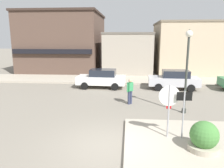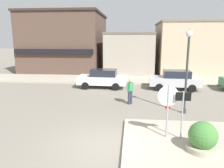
{
  "view_description": "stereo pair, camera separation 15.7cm",
  "coord_description": "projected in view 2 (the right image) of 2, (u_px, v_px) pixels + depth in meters",
  "views": [
    {
      "loc": [
        0.78,
        -7.75,
        4.06
      ],
      "look_at": [
        -0.16,
        4.5,
        1.5
      ],
      "focal_mm": 35.0,
      "sensor_mm": 36.0,
      "label": 1
    },
    {
      "loc": [
        0.94,
        -7.74,
        4.06
      ],
      "look_at": [
        -0.16,
        4.5,
        1.5
      ],
      "focal_mm": 35.0,
      "sensor_mm": 36.0,
      "label": 2
    }
  ],
  "objects": [
    {
      "name": "planter",
      "position": [
        202.0,
        140.0,
        7.7
      ],
      "size": [
        1.1,
        1.1,
        1.23
      ],
      "color": "#ADA38E",
      "rests_on": "ground"
    },
    {
      "name": "parked_car_second",
      "position": [
        175.0,
        80.0,
        17.67
      ],
      "size": [
        4.09,
        2.04,
        1.56
      ],
      "color": "#B7B7BC",
      "rests_on": "ground"
    },
    {
      "name": "ground_plane",
      "position": [
        106.0,
        145.0,
        8.46
      ],
      "size": [
        160.0,
        160.0,
        0.0
      ],
      "primitive_type": "plane",
      "color": "gray"
    },
    {
      "name": "building_storefront_left_near",
      "position": [
        129.0,
        53.0,
        25.8
      ],
      "size": [
        5.61,
        5.86,
        4.72
      ],
      "color": "#9E9384",
      "rests_on": "ground"
    },
    {
      "name": "building_corner_shop",
      "position": [
        67.0,
        42.0,
        28.32
      ],
      "size": [
        9.41,
        10.39,
        7.2
      ],
      "color": "brown",
      "rests_on": "ground"
    },
    {
      "name": "building_storefront_left_mid",
      "position": [
        195.0,
        48.0,
        25.26
      ],
      "size": [
        8.79,
        7.08,
        5.9
      ],
      "color": "tan",
      "rests_on": "ground"
    },
    {
      "name": "stop_sign",
      "position": [
        168.0,
        105.0,
        8.58
      ],
      "size": [
        0.82,
        0.07,
        2.3
      ],
      "color": "#9E9EA3",
      "rests_on": "ground"
    },
    {
      "name": "parked_car_nearest",
      "position": [
        103.0,
        78.0,
        18.25
      ],
      "size": [
        4.07,
        2.01,
        1.56
      ],
      "color": "white",
      "rests_on": "ground"
    },
    {
      "name": "sidewalk_corner",
      "position": [
        208.0,
        146.0,
        8.25
      ],
      "size": [
        6.4,
        4.8,
        0.15
      ],
      "primitive_type": "cube",
      "color": "#A89E8C",
      "rests_on": "ground"
    },
    {
      "name": "kerb_far",
      "position": [
        122.0,
        80.0,
        21.62
      ],
      "size": [
        80.0,
        4.0,
        0.15
      ],
      "primitive_type": "cube",
      "color": "#A89E8C",
      "rests_on": "ground"
    },
    {
      "name": "pedestrian_crossing_near",
      "position": [
        130.0,
        91.0,
        13.65
      ],
      "size": [
        0.44,
        0.47,
        1.61
      ],
      "color": "#2D334C",
      "rests_on": "ground"
    },
    {
      "name": "lamp_post",
      "position": [
        188.0,
        60.0,
        11.54
      ],
      "size": [
        0.36,
        0.36,
        4.54
      ],
      "color": "#333833",
      "rests_on": "ground"
    },
    {
      "name": "one_way_sign",
      "position": [
        182.0,
        110.0,
        8.48
      ],
      "size": [
        0.6,
        0.06,
        2.1
      ],
      "color": "#9E9EA3",
      "rests_on": "ground"
    }
  ]
}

